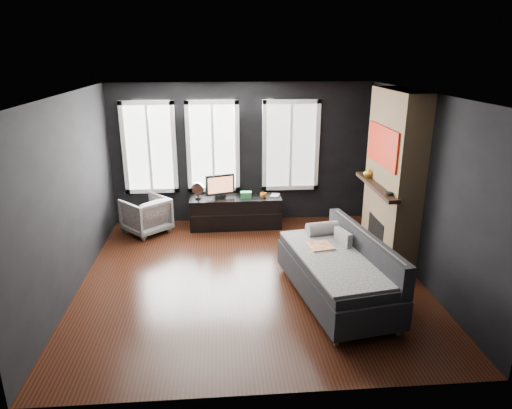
{
  "coord_description": "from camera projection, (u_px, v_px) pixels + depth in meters",
  "views": [
    {
      "loc": [
        -0.42,
        -6.17,
        3.24
      ],
      "look_at": [
        0.1,
        0.3,
        1.05
      ],
      "focal_mm": 32.0,
      "sensor_mm": 36.0,
      "label": 1
    }
  ],
  "objects": [
    {
      "name": "floor",
      "position": [
        251.0,
        277.0,
        6.9
      ],
      "size": [
        5.0,
        5.0,
        0.0
      ],
      "primitive_type": "plane",
      "color": "black",
      "rests_on": "ground"
    },
    {
      "name": "ceiling",
      "position": [
        250.0,
        94.0,
        6.03
      ],
      "size": [
        5.0,
        5.0,
        0.0
      ],
      "primitive_type": "plane",
      "color": "white",
      "rests_on": "ground"
    },
    {
      "name": "wall_back",
      "position": [
        242.0,
        154.0,
        8.82
      ],
      "size": [
        5.0,
        0.02,
        2.7
      ],
      "primitive_type": "cube",
      "color": "black",
      "rests_on": "ground"
    },
    {
      "name": "wall_left",
      "position": [
        70.0,
        196.0,
        6.27
      ],
      "size": [
        0.02,
        5.0,
        2.7
      ],
      "primitive_type": "cube",
      "color": "black",
      "rests_on": "ground"
    },
    {
      "name": "wall_right",
      "position": [
        421.0,
        187.0,
        6.66
      ],
      "size": [
        0.02,
        5.0,
        2.7
      ],
      "primitive_type": "cube",
      "color": "black",
      "rests_on": "ground"
    },
    {
      "name": "windows",
      "position": [
        217.0,
        100.0,
        8.42
      ],
      "size": [
        4.0,
        0.16,
        1.76
      ],
      "primitive_type": null,
      "color": "white",
      "rests_on": "wall_back"
    },
    {
      "name": "fireplace",
      "position": [
        393.0,
        177.0,
        7.21
      ],
      "size": [
        0.7,
        1.62,
        2.7
      ],
      "primitive_type": null,
      "color": "#93724C",
      "rests_on": "floor"
    },
    {
      "name": "sofa",
      "position": [
        336.0,
        268.0,
        6.14
      ],
      "size": [
        1.44,
        2.32,
        0.93
      ],
      "primitive_type": null,
      "rotation": [
        0.0,
        0.0,
        0.17
      ],
      "color": "black",
      "rests_on": "floor"
    },
    {
      "name": "stripe_pillow",
      "position": [
        343.0,
        242.0,
        6.44
      ],
      "size": [
        0.18,
        0.37,
        0.36
      ],
      "primitive_type": "cube",
      "rotation": [
        0.0,
        0.0,
        0.28
      ],
      "color": "gray",
      "rests_on": "sofa"
    },
    {
      "name": "armchair",
      "position": [
        146.0,
        213.0,
        8.48
      ],
      "size": [
        0.99,
        0.99,
        0.74
      ],
      "primitive_type": "imported",
      "rotation": [
        0.0,
        0.0,
        -2.41
      ],
      "color": "white",
      "rests_on": "floor"
    },
    {
      "name": "media_console",
      "position": [
        236.0,
        212.0,
        8.77
      ],
      "size": [
        1.74,
        0.56,
        0.6
      ],
      "primitive_type": null,
      "rotation": [
        0.0,
        0.0,
        0.01
      ],
      "color": "black",
      "rests_on": "floor"
    },
    {
      "name": "monitor",
      "position": [
        220.0,
        185.0,
        8.58
      ],
      "size": [
        0.58,
        0.29,
        0.51
      ],
      "primitive_type": null,
      "rotation": [
        0.0,
        0.0,
        0.3
      ],
      "color": "black",
      "rests_on": "media_console"
    },
    {
      "name": "desk_fan",
      "position": [
        198.0,
        190.0,
        8.54
      ],
      "size": [
        0.28,
        0.28,
        0.32
      ],
      "primitive_type": null,
      "rotation": [
        0.0,
        0.0,
        -0.26
      ],
      "color": "#959595",
      "rests_on": "media_console"
    },
    {
      "name": "mug",
      "position": [
        263.0,
        195.0,
        8.63
      ],
      "size": [
        0.13,
        0.1,
        0.12
      ],
      "primitive_type": "imported",
      "rotation": [
        0.0,
        0.0,
        0.04
      ],
      "color": "#C56E1A",
      "rests_on": "media_console"
    },
    {
      "name": "book",
      "position": [
        271.0,
        190.0,
        8.75
      ],
      "size": [
        0.15,
        0.07,
        0.21
      ],
      "primitive_type": "imported",
      "rotation": [
        0.0,
        0.0,
        -0.32
      ],
      "color": "tan",
      "rests_on": "media_console"
    },
    {
      "name": "storage_box",
      "position": [
        246.0,
        195.0,
        8.64
      ],
      "size": [
        0.21,
        0.14,
        0.11
      ],
      "primitive_type": "cube",
      "rotation": [
        0.0,
        0.0,
        -0.03
      ],
      "color": "#2C7E43",
      "rests_on": "media_console"
    },
    {
      "name": "mantel_vase",
      "position": [
        368.0,
        172.0,
        7.62
      ],
      "size": [
        0.21,
        0.22,
        0.16
      ],
      "primitive_type": "imported",
      "rotation": [
        0.0,
        0.0,
        -0.33
      ],
      "color": "gold",
      "rests_on": "fireplace"
    },
    {
      "name": "mantel_clock",
      "position": [
        389.0,
        194.0,
        6.7
      ],
      "size": [
        0.15,
        0.15,
        0.04
      ],
      "primitive_type": "cylinder",
      "rotation": [
        0.0,
        0.0,
        0.41
      ],
      "color": "black",
      "rests_on": "fireplace"
    }
  ]
}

